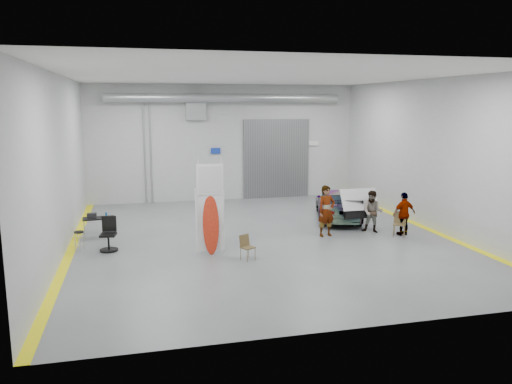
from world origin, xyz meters
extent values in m
plane|color=slate|center=(0.00, 0.00, 0.00)|extent=(16.00, 16.00, 0.00)
cube|color=#B1B3B5|center=(-7.00, 0.00, 3.00)|extent=(0.02, 16.00, 6.00)
cube|color=#B1B3B5|center=(7.00, 0.00, 3.00)|extent=(0.02, 16.00, 6.00)
cube|color=#B1B3B5|center=(0.00, 8.00, 3.00)|extent=(14.00, 0.02, 6.00)
cube|color=#B1B3B5|center=(0.00, -8.00, 3.00)|extent=(14.00, 0.02, 6.00)
cube|color=white|center=(0.00, 0.00, 6.00)|extent=(14.00, 16.00, 0.02)
cube|color=gray|center=(2.80, 7.92, 2.10)|extent=(3.60, 0.12, 4.20)
cube|color=#919499|center=(-1.50, 7.92, 4.80)|extent=(1.00, 0.50, 1.20)
cylinder|color=#919499|center=(0.00, 7.40, 5.30)|extent=(11.90, 0.44, 0.44)
cube|color=#1532AA|center=(-0.50, 7.92, 2.60)|extent=(0.50, 0.04, 0.30)
cube|color=white|center=(4.80, 7.92, 2.90)|extent=(0.70, 0.04, 0.25)
cylinder|color=#919499|center=(-3.80, 7.92, 2.50)|extent=(0.08, 0.08, 5.00)
cylinder|color=#919499|center=(-4.10, 7.92, 2.50)|extent=(0.08, 0.08, 5.00)
cube|color=#FBF10D|center=(-6.85, 0.00, 0.01)|extent=(0.30, 16.00, 0.01)
cube|color=#FBF10D|center=(6.85, 0.00, 0.01)|extent=(0.30, 16.00, 0.01)
imported|color=white|center=(4.04, 2.34, 0.65)|extent=(3.12, 4.85, 1.31)
imported|color=#977352|center=(2.43, -0.30, 0.98)|extent=(0.79, 0.60, 1.96)
imported|color=slate|center=(4.40, -0.21, 0.83)|extent=(1.03, 0.98, 1.67)
imported|color=#925730|center=(5.39, -0.87, 0.84)|extent=(1.01, 0.52, 1.68)
cube|color=white|center=(-2.19, -1.53, 1.08)|extent=(0.92, 0.05, 1.95)
ellipsoid|color=#F14314|center=(-2.19, -1.61, 1.03)|extent=(0.55, 0.27, 2.05)
cube|color=white|center=(-2.19, -1.55, 2.54)|extent=(0.89, 0.05, 1.03)
cylinder|color=white|center=(-2.57, -1.53, 1.62)|extent=(0.03, 0.03, 3.25)
cylinder|color=white|center=(-1.81, -1.53, 1.62)|extent=(0.03, 0.03, 3.25)
cube|color=brown|center=(-1.14, -2.51, 0.42)|extent=(0.52, 0.51, 0.04)
cube|color=brown|center=(-1.14, -2.34, 0.63)|extent=(0.38, 0.25, 0.37)
cube|color=brown|center=(5.12, -1.04, 0.48)|extent=(0.61, 0.60, 0.04)
cube|color=brown|center=(5.12, -0.84, 0.72)|extent=(0.42, 0.32, 0.43)
cylinder|color=black|center=(-6.56, -0.05, 0.64)|extent=(0.32, 0.32, 0.05)
torus|color=silver|center=(-6.56, -0.05, 0.21)|extent=(0.34, 0.34, 0.02)
cylinder|color=#919499|center=(-6.55, 1.41, 0.35)|extent=(0.03, 0.03, 0.70)
cylinder|color=#919499|center=(-5.48, 1.41, 0.35)|extent=(0.03, 0.03, 0.70)
cylinder|color=#919499|center=(-6.55, 1.89, 0.35)|extent=(0.03, 0.03, 0.70)
cylinder|color=#919499|center=(-5.48, 1.89, 0.35)|extent=(0.03, 0.03, 0.70)
cube|color=black|center=(-6.01, 1.65, 0.72)|extent=(1.22, 0.69, 0.04)
cylinder|color=#1A5E9F|center=(-5.72, 1.55, 0.85)|extent=(0.08, 0.08, 0.21)
cube|color=black|center=(-6.25, 1.70, 0.83)|extent=(0.34, 0.21, 0.18)
cylinder|color=black|center=(-5.57, -0.42, 0.04)|extent=(0.62, 0.62, 0.04)
cylinder|color=black|center=(-5.57, -0.42, 0.31)|extent=(0.07, 0.07, 0.53)
cube|color=black|center=(-5.57, -0.42, 0.58)|extent=(0.58, 0.58, 0.08)
cube|color=black|center=(-5.57, -0.18, 0.91)|extent=(0.49, 0.14, 0.55)
cube|color=silver|center=(4.04, 0.34, 1.33)|extent=(1.52, 0.92, 0.04)
camera|label=1|loc=(-4.54, -17.70, 4.99)|focal=35.00mm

